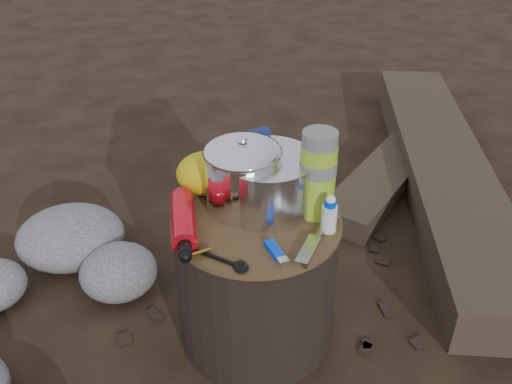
{
  "coord_description": "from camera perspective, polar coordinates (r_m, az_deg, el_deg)",
  "views": [
    {
      "loc": [
        -0.12,
        -1.15,
        1.23
      ],
      "look_at": [
        0.0,
        0.0,
        0.48
      ],
      "focal_mm": 39.42,
      "sensor_mm": 36.0,
      "label": 1
    }
  ],
  "objects": [
    {
      "name": "pot_grabber",
      "position": [
        1.37,
        6.32,
        -4.28
      ],
      "size": [
        0.11,
        0.15,
        0.01
      ],
      "primitive_type": null,
      "rotation": [
        0.0,
        0.0,
        -0.55
      ],
      "color": "silver",
      "rests_on": "stump"
    },
    {
      "name": "lighter",
      "position": [
        1.31,
        1.9,
        -5.92
      ],
      "size": [
        0.05,
        0.09,
        0.02
      ],
      "primitive_type": "cube",
      "rotation": [
        0.0,
        0.0,
        0.3
      ],
      "color": "#003CE9",
      "rests_on": "stump"
    },
    {
      "name": "multitool",
      "position": [
        1.31,
        5.32,
        -5.97
      ],
      "size": [
        0.08,
        0.11,
        0.02
      ],
      "primitive_type": "cube",
      "rotation": [
        0.0,
        0.0,
        -0.5
      ],
      "color": "silver",
      "rests_on": "stump"
    },
    {
      "name": "fuel_bottle",
      "position": [
        1.38,
        -7.4,
        -2.87
      ],
      "size": [
        0.07,
        0.26,
        0.06
      ],
      "primitive_type": null,
      "rotation": [
        0.0,
        0.0,
        0.04
      ],
      "color": "red",
      "rests_on": "stump"
    },
    {
      "name": "thermos",
      "position": [
        1.39,
        6.27,
        1.78
      ],
      "size": [
        0.09,
        0.09,
        0.23
      ],
      "primitive_type": "cylinder",
      "color": "#92BB25",
      "rests_on": "stump"
    },
    {
      "name": "camping_pot",
      "position": [
        1.42,
        -1.33,
        1.76
      ],
      "size": [
        0.19,
        0.19,
        0.19
      ],
      "primitive_type": "cylinder",
      "color": "silver",
      "rests_on": "stump"
    },
    {
      "name": "rock_ring",
      "position": [
        1.63,
        -21.56,
        -13.67
      ],
      "size": [
        0.49,
        1.08,
        0.21
      ],
      "primitive_type": null,
      "color": "slate",
      "rests_on": "ground"
    },
    {
      "name": "ground",
      "position": [
        1.69,
        0.0,
        -13.82
      ],
      "size": [
        60.0,
        60.0,
        0.0
      ],
      "primitive_type": "plane",
      "color": "black",
      "rests_on": "ground"
    },
    {
      "name": "stuff_sack",
      "position": [
        1.51,
        -4.95,
        1.93
      ],
      "size": [
        0.17,
        0.14,
        0.11
      ],
      "primitive_type": "ellipsoid",
      "color": "gold",
      "rests_on": "stump"
    },
    {
      "name": "travel_mug",
      "position": [
        1.52,
        3.84,
        2.4
      ],
      "size": [
        0.08,
        0.08,
        0.12
      ],
      "primitive_type": "cylinder",
      "color": "black",
      "rests_on": "stump"
    },
    {
      "name": "foil_windscreen",
      "position": [
        1.43,
        1.2,
        0.99
      ],
      "size": [
        0.24,
        0.24,
        0.15
      ],
      "primitive_type": "cylinder",
      "color": "silver",
      "rests_on": "stump"
    },
    {
      "name": "log_main",
      "position": [
        2.39,
        18.38,
        2.18
      ],
      "size": [
        0.62,
        1.82,
        0.15
      ],
      "primitive_type": "cube",
      "rotation": [
        0.0,
        0.0,
        -0.18
      ],
      "color": "#372B21",
      "rests_on": "ground"
    },
    {
      "name": "spork",
      "position": [
        1.3,
        -3.99,
        -6.68
      ],
      "size": [
        0.13,
        0.1,
        0.01
      ],
      "primitive_type": null,
      "rotation": [
        0.0,
        0.0,
        0.96
      ],
      "color": "black",
      "rests_on": "stump"
    },
    {
      "name": "food_pouch",
      "position": [
        1.51,
        -0.79,
        3.23
      ],
      "size": [
        0.13,
        0.07,
        0.16
      ],
      "primitive_type": "cube",
      "rotation": [
        0.0,
        0.0,
        0.33
      ],
      "color": "navy",
      "rests_on": "stump"
    },
    {
      "name": "squeeze_bottle",
      "position": [
        1.37,
        7.45,
        -2.35
      ],
      "size": [
        0.04,
        0.04,
        0.09
      ],
      "primitive_type": "cylinder",
      "color": "silver",
      "rests_on": "stump"
    },
    {
      "name": "stump",
      "position": [
        1.55,
        0.0,
        -8.75
      ],
      "size": [
        0.43,
        0.43,
        0.4
      ],
      "primitive_type": "cylinder",
      "color": "black",
      "rests_on": "ground"
    },
    {
      "name": "log_small",
      "position": [
        2.44,
        14.14,
        2.82
      ],
      "size": [
        0.84,
        0.95,
        0.09
      ],
      "primitive_type": "cube",
      "rotation": [
        0.0,
        0.0,
        -0.69
      ],
      "color": "#372B21",
      "rests_on": "ground"
    }
  ]
}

